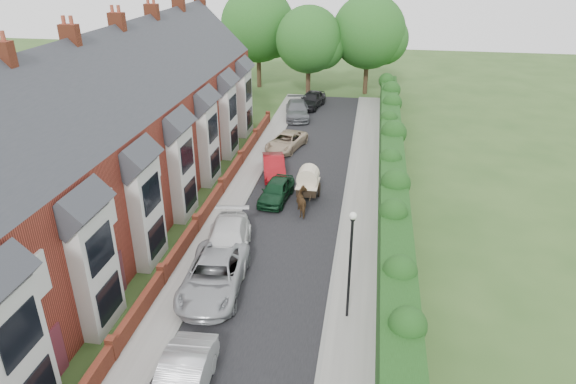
% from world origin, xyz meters
% --- Properties ---
extents(ground, '(140.00, 140.00, 0.00)m').
position_xyz_m(ground, '(0.00, 0.00, 0.00)').
color(ground, '#2D4C1E').
rests_on(ground, ground).
extents(road, '(6.00, 58.00, 0.02)m').
position_xyz_m(road, '(-0.50, 11.00, 0.01)').
color(road, black).
rests_on(road, ground).
extents(pavement_hedge_side, '(2.20, 58.00, 0.12)m').
position_xyz_m(pavement_hedge_side, '(3.60, 11.00, 0.06)').
color(pavement_hedge_side, gray).
rests_on(pavement_hedge_side, ground).
extents(pavement_house_side, '(1.70, 58.00, 0.12)m').
position_xyz_m(pavement_house_side, '(-4.35, 11.00, 0.06)').
color(pavement_house_side, gray).
rests_on(pavement_house_side, ground).
extents(kerb_hedge_side, '(0.18, 58.00, 0.13)m').
position_xyz_m(kerb_hedge_side, '(2.55, 11.00, 0.07)').
color(kerb_hedge_side, gray).
rests_on(kerb_hedge_side, ground).
extents(kerb_house_side, '(0.18, 58.00, 0.13)m').
position_xyz_m(kerb_house_side, '(-3.55, 11.00, 0.07)').
color(kerb_house_side, gray).
rests_on(kerb_house_side, ground).
extents(hedge, '(2.10, 58.00, 2.85)m').
position_xyz_m(hedge, '(5.40, 11.00, 1.60)').
color(hedge, '#143210').
rests_on(hedge, ground).
extents(terrace_row, '(9.05, 40.50, 11.50)m').
position_xyz_m(terrace_row, '(-10.87, 9.98, 4.47)').
color(terrace_row, maroon).
rests_on(terrace_row, ground).
extents(garden_wall_row, '(0.35, 40.35, 1.10)m').
position_xyz_m(garden_wall_row, '(-5.35, 10.00, 0.46)').
color(garden_wall_row, brown).
rests_on(garden_wall_row, ground).
extents(lamppost, '(0.32, 0.32, 5.16)m').
position_xyz_m(lamppost, '(3.40, 4.00, 3.30)').
color(lamppost, black).
rests_on(lamppost, ground).
extents(tree_far_left, '(7.14, 6.80, 9.29)m').
position_xyz_m(tree_far_left, '(-2.65, 40.08, 5.71)').
color(tree_far_left, '#332316').
rests_on(tree_far_left, ground).
extents(tree_far_right, '(7.98, 7.60, 10.31)m').
position_xyz_m(tree_far_right, '(3.39, 42.08, 6.31)').
color(tree_far_right, '#332316').
rests_on(tree_far_right, ground).
extents(tree_far_back, '(8.40, 8.00, 10.82)m').
position_xyz_m(tree_far_back, '(-8.59, 43.08, 6.62)').
color(tree_far_back, '#332316').
rests_on(tree_far_back, ground).
extents(car_silver_a, '(1.91, 4.74, 1.53)m').
position_xyz_m(car_silver_a, '(-2.03, -1.41, 0.77)').
color(car_silver_a, silver).
rests_on(car_silver_a, ground).
extents(car_silver_b, '(3.02, 5.88, 1.59)m').
position_xyz_m(car_silver_b, '(-2.81, 5.00, 0.79)').
color(car_silver_b, '#9D9FA4').
rests_on(car_silver_b, ground).
extents(car_white, '(3.04, 5.75, 1.59)m').
position_xyz_m(car_white, '(-3.00, 8.00, 0.79)').
color(car_white, silver).
rests_on(car_white, ground).
extents(car_green, '(2.03, 4.14, 1.36)m').
position_xyz_m(car_green, '(-1.70, 14.71, 0.68)').
color(car_green, black).
rests_on(car_green, ground).
extents(car_red, '(2.44, 4.40, 1.37)m').
position_xyz_m(car_red, '(-2.60, 18.54, 0.69)').
color(car_red, maroon).
rests_on(car_red, ground).
extents(car_beige, '(3.22, 4.98, 1.28)m').
position_xyz_m(car_beige, '(-2.61, 23.80, 0.64)').
color(car_beige, tan).
rests_on(car_beige, ground).
extents(car_grey, '(2.96, 5.51, 1.52)m').
position_xyz_m(car_grey, '(-3.00, 32.13, 0.76)').
color(car_grey, slate).
rests_on(car_grey, ground).
extents(car_black, '(2.75, 4.95, 1.59)m').
position_xyz_m(car_black, '(-2.08, 35.72, 0.80)').
color(car_black, black).
rests_on(car_black, ground).
extents(horse, '(1.41, 1.97, 1.52)m').
position_xyz_m(horse, '(0.23, 13.24, 0.76)').
color(horse, '#4D341C').
rests_on(horse, ground).
extents(horse_cart, '(1.40, 3.10, 2.23)m').
position_xyz_m(horse_cart, '(0.23, 15.18, 1.28)').
color(horse_cart, black).
rests_on(horse_cart, ground).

